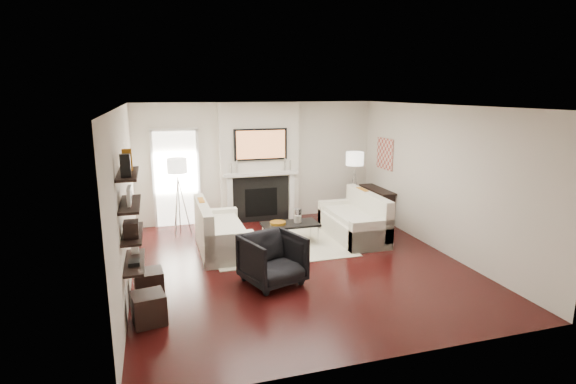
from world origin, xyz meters
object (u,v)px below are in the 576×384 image
object	(u,v)px
loveseat_left_base	(222,240)
ottoman_near	(149,284)
loveseat_right_base	(353,228)
lamp_right_shade	(355,159)
coffee_table	(290,224)
armchair	(273,257)
lamp_left_shade	(177,166)

from	to	relation	value
loveseat_left_base	ottoman_near	bearing A→B (deg)	-128.75
loveseat_right_base	lamp_right_shade	distance (m)	1.78
loveseat_right_base	lamp_right_shade	bearing A→B (deg)	64.84
coffee_table	ottoman_near	distance (m)	3.12
lamp_right_shade	armchair	bearing A→B (deg)	-133.28
loveseat_right_base	ottoman_near	distance (m)	4.30
loveseat_left_base	lamp_right_shade	world-z (taller)	lamp_right_shade
loveseat_left_base	lamp_left_shade	size ratio (longest dim) A/B	4.50
loveseat_left_base	loveseat_right_base	world-z (taller)	same
loveseat_left_base	loveseat_right_base	size ratio (longest dim) A/B	1.00
loveseat_left_base	loveseat_right_base	distance (m)	2.66
loveseat_right_base	coffee_table	size ratio (longest dim) A/B	1.64
loveseat_right_base	coffee_table	bearing A→B (deg)	179.57
coffee_table	lamp_left_shade	bearing A→B (deg)	147.77
loveseat_left_base	lamp_right_shade	bearing A→B (deg)	19.70
loveseat_left_base	lamp_right_shade	distance (m)	3.62
loveseat_left_base	ottoman_near	size ratio (longest dim) A/B	4.50
loveseat_left_base	ottoman_near	xyz separation A→B (m)	(-1.32, -1.64, -0.01)
coffee_table	loveseat_right_base	bearing A→B (deg)	-0.43
coffee_table	lamp_right_shade	distance (m)	2.43
loveseat_right_base	armchair	size ratio (longest dim) A/B	2.10
loveseat_right_base	armchair	bearing A→B (deg)	-141.67
loveseat_right_base	lamp_left_shade	xyz separation A→B (m)	(-3.36, 1.29, 1.24)
lamp_right_shade	ottoman_near	distance (m)	5.46
loveseat_left_base	lamp_left_shade	world-z (taller)	lamp_left_shade
loveseat_right_base	lamp_right_shade	size ratio (longest dim) A/B	4.50
loveseat_right_base	armchair	xyz separation A→B (m)	(-2.13, -1.69, 0.22)
armchair	ottoman_near	size ratio (longest dim) A/B	2.14
loveseat_left_base	lamp_right_shade	xyz separation A→B (m)	(3.20, 1.15, 1.24)
loveseat_right_base	ottoman_near	xyz separation A→B (m)	(-3.98, -1.63, -0.01)
lamp_left_shade	ottoman_near	distance (m)	3.24
armchair	loveseat_right_base	bearing A→B (deg)	19.61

